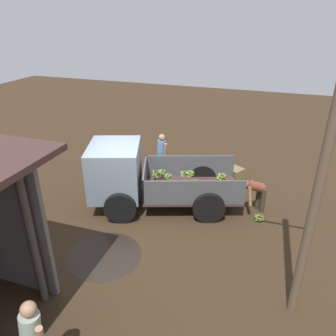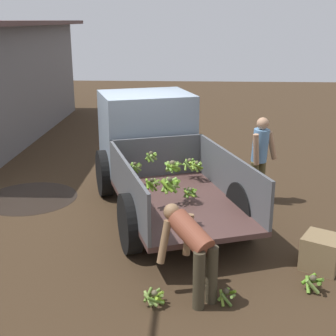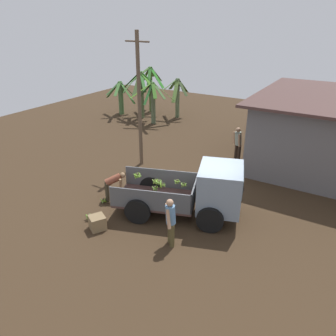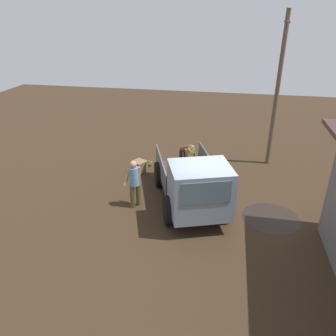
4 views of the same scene
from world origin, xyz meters
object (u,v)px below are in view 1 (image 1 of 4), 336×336
Objects in this scene: person_worker_loading at (255,191)px; wooden_crate_0 at (235,175)px; banana_bunch_on_ground_1 at (252,183)px; banana_bunch_on_ground_2 at (259,218)px; utility_pole at (323,170)px; person_foreground_visitor at (162,154)px; cargo_truck at (132,175)px; banana_bunch_on_ground_0 at (259,201)px.

person_worker_loading is 2.02m from wooden_crate_0.
banana_bunch_on_ground_1 is 2.03m from banana_bunch_on_ground_2.
utility_pole is 5.87m from banana_bunch_on_ground_1.
person_foreground_visitor reaches higher than wooden_crate_0.
banana_bunch_on_ground_2 is (-3.53, 1.69, -0.79)m from person_foreground_visitor.
banana_bunch_on_ground_1 is (0.19, -1.54, -0.56)m from person_worker_loading.
person_worker_loading is (-3.51, -0.78, -0.33)m from cargo_truck.
banana_bunch_on_ground_2 is at bearing -72.58° from person_foreground_visitor.
utility_pole is at bearing -93.31° from person_foreground_visitor.
banana_bunch_on_ground_0 is at bearing -60.25° from person_foreground_visitor.
banana_bunch_on_ground_0 is at bearing -85.49° from banana_bunch_on_ground_2.
wooden_crate_0 is (1.02, -2.24, 0.13)m from banana_bunch_on_ground_2.
banana_bunch_on_ground_0 is 1.16m from banana_bunch_on_ground_1.
person_foreground_visitor reaches higher than banana_bunch_on_ground_0.
banana_bunch_on_ground_1 is at bearing -125.20° from person_worker_loading.
utility_pole is at bearing 110.12° from wooden_crate_0.
utility_pole reaches higher than person_foreground_visitor.
wooden_crate_0 is at bearing -65.52° from banana_bunch_on_ground_2.
wooden_crate_0 is at bearing -155.70° from cargo_truck.
banana_bunch_on_ground_0 is 0.89× the size of banana_bunch_on_ground_1.
person_foreground_visitor is at bearing -114.89° from cargo_truck.
utility_pole is 21.03× the size of banana_bunch_on_ground_1.
banana_bunch_on_ground_2 is (-0.07, 0.88, -0.01)m from banana_bunch_on_ground_0.
wooden_crate_0 is (0.61, -0.25, 0.10)m from banana_bunch_on_ground_1.
utility_pole is 12.18× the size of wooden_crate_0.
person_foreground_visitor is at bearing -13.25° from banana_bunch_on_ground_0.
cargo_truck is 0.78× the size of utility_pole.
banana_bunch_on_ground_0 is (-3.46, 0.82, -0.78)m from person_foreground_visitor.
wooden_crate_0 is (-2.51, -0.55, -0.66)m from person_foreground_visitor.
cargo_truck is 5.67m from utility_pole.
banana_bunch_on_ground_1 is at bearing -164.29° from cargo_truck.
person_foreground_visitor is 5.84× the size of banana_bunch_on_ground_2.
banana_bunch_on_ground_2 is 0.56× the size of wooden_crate_0.
person_worker_loading reaches higher than banana_bunch_on_ground_2.
wooden_crate_0 reaches higher than banana_bunch_on_ground_0.
banana_bunch_on_ground_0 is 0.92× the size of banana_bunch_on_ground_2.
wooden_crate_0 is (1.89, -5.16, -2.85)m from utility_pole.
cargo_truck reaches higher than banana_bunch_on_ground_0.
banana_bunch_on_ground_1 is at bearing -41.56° from person_foreground_visitor.
cargo_truck is 16.48× the size of banana_bunch_on_ground_1.
person_worker_loading is 2.27× the size of wooden_crate_0.
utility_pole reaches higher than banana_bunch_on_ground_0.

